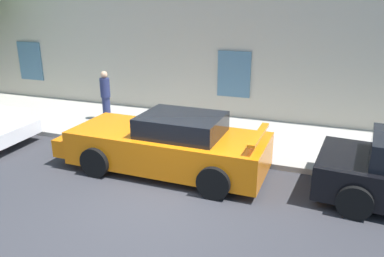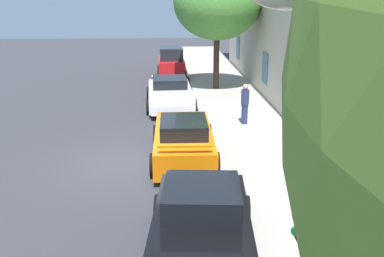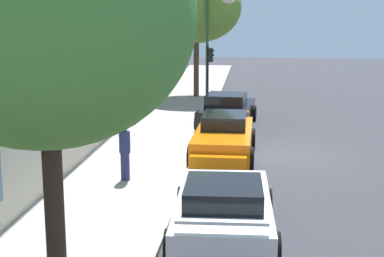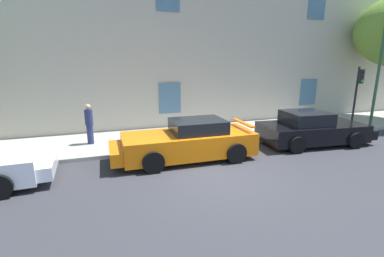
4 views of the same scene
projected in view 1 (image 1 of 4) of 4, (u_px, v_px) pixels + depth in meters
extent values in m
plane|color=#333338|center=(155.00, 207.00, 7.49)|extent=(80.00, 80.00, 0.00)
cube|color=#A8A399|center=(218.00, 135.00, 11.32)|extent=(60.00, 3.52, 0.14)
cube|color=slate|center=(30.00, 61.00, 15.14)|extent=(1.10, 0.06, 1.50)
cube|color=slate|center=(234.00, 74.00, 12.37)|extent=(1.10, 0.06, 1.50)
cylinder|color=black|center=(10.00, 124.00, 11.46)|extent=(0.69, 0.26, 0.68)
cube|color=orange|center=(168.00, 148.00, 8.93)|extent=(4.65, 1.88, 0.79)
cube|color=black|center=(182.00, 125.00, 8.61)|extent=(1.87, 1.48, 0.45)
cube|color=orange|center=(96.00, 141.00, 9.66)|extent=(1.41, 1.69, 0.43)
cube|color=orange|center=(259.00, 134.00, 8.01)|extent=(0.18, 1.54, 0.06)
cylinder|color=black|center=(96.00, 162.00, 8.69)|extent=(0.72, 0.25, 0.71)
cylinder|color=black|center=(135.00, 137.00, 10.29)|extent=(0.72, 0.25, 0.71)
cylinder|color=black|center=(214.00, 182.00, 7.71)|extent=(0.72, 0.25, 0.71)
cylinder|color=black|center=(237.00, 151.00, 9.31)|extent=(0.72, 0.25, 0.71)
cylinder|color=black|center=(360.00, 163.00, 8.72)|extent=(0.68, 0.30, 0.66)
cylinder|color=black|center=(355.00, 202.00, 7.01)|extent=(0.68, 0.30, 0.66)
cylinder|color=navy|center=(107.00, 109.00, 12.36)|extent=(0.35, 0.35, 0.79)
cylinder|color=navy|center=(105.00, 88.00, 12.14)|extent=(0.44, 0.44, 0.61)
sphere|color=tan|center=(104.00, 75.00, 12.00)|extent=(0.22, 0.22, 0.22)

